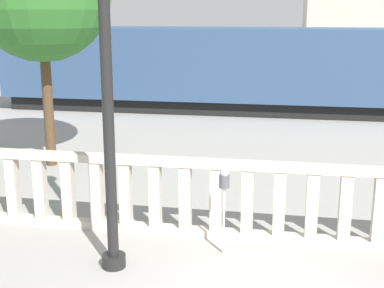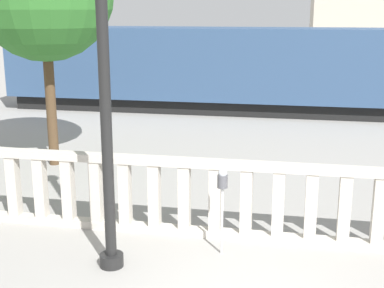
% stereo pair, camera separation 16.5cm
% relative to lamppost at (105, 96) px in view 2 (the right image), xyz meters
% --- Properties ---
extents(balustrade, '(14.38, 0.24, 1.42)m').
position_rel_lamppost_xyz_m(balustrade, '(2.24, 1.41, -1.99)').
color(balustrade, '#BCB5A8').
rests_on(balustrade, ground).
extents(lamppost, '(0.37, 0.37, 5.13)m').
position_rel_lamppost_xyz_m(lamppost, '(0.00, 0.00, 0.00)').
color(lamppost, black).
rests_on(lamppost, ground).
extents(parking_meter, '(0.17, 0.17, 1.46)m').
position_rel_lamppost_xyz_m(parking_meter, '(1.63, 0.78, -1.53)').
color(parking_meter, silver).
rests_on(parking_meter, ground).
extents(train_near, '(27.78, 2.70, 3.84)m').
position_rel_lamppost_xyz_m(train_near, '(5.48, 13.43, -1.00)').
color(train_near, black).
rests_on(train_near, ground).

